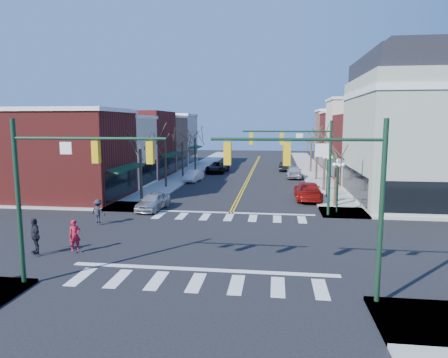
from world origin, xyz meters
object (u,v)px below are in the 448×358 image
(car_left_mid, at_px, (193,176))
(car_left_far, at_px, (217,167))
(lamppost_corner, at_px, (338,176))
(lamppost_midblock, at_px, (327,167))
(pedestrian_dark_b, at_px, (98,211))
(car_right_far, at_px, (286,166))
(pedestrian_dark_a, at_px, (35,236))
(car_right_mid, at_px, (294,172))
(victorian_corner, at_px, (427,127))
(pedestrian_red_a, at_px, (75,235))
(car_right_near, at_px, (308,191))
(car_left_near, at_px, (153,201))

(car_left_mid, distance_m, car_left_far, 9.09)
(lamppost_corner, relative_size, lamppost_midblock, 1.00)
(pedestrian_dark_b, bearing_deg, lamppost_corner, -147.06)
(car_right_far, relative_size, pedestrian_dark_b, 2.57)
(car_right_far, distance_m, pedestrian_dark_a, 42.56)
(car_left_far, xyz_separation_m, car_right_mid, (10.58, -4.42, 0.05))
(victorian_corner, xyz_separation_m, car_left_far, (-21.30, 18.55, -5.89))
(pedestrian_dark_b, bearing_deg, victorian_corner, -140.70)
(victorian_corner, distance_m, pedestrian_dark_a, 31.97)
(victorian_corner, height_order, pedestrian_dark_b, victorian_corner)
(car_right_far, bearing_deg, pedestrian_dark_a, 78.65)
(car_right_far, bearing_deg, pedestrian_red_a, 80.76)
(car_left_far, relative_size, pedestrian_dark_a, 2.92)
(pedestrian_red_a, height_order, pedestrian_dark_a, pedestrian_dark_a)
(lamppost_corner, distance_m, car_right_near, 6.19)
(car_right_near, xyz_separation_m, car_right_mid, (-0.62, 14.60, -0.01))
(lamppost_corner, bearing_deg, pedestrian_dark_b, -161.62)
(car_left_mid, height_order, car_right_mid, car_right_mid)
(lamppost_midblock, distance_m, car_right_near, 2.96)
(car_left_far, bearing_deg, car_right_far, 23.50)
(lamppost_midblock, relative_size, pedestrian_red_a, 2.57)
(victorian_corner, height_order, car_left_far, victorian_corner)
(lamppost_midblock, xyz_separation_m, car_left_near, (-14.60, -7.00, -2.24))
(car_right_near, bearing_deg, lamppost_corner, 107.42)
(pedestrian_red_a, xyz_separation_m, pedestrian_dark_a, (-1.86, -0.70, 0.11))
(victorian_corner, xyz_separation_m, car_left_mid, (-22.90, 9.59, -5.97))
(car_left_near, height_order, pedestrian_dark_b, pedestrian_dark_b)
(car_right_mid, height_order, pedestrian_red_a, pedestrian_red_a)
(car_right_mid, bearing_deg, lamppost_corner, 98.08)
(lamppost_corner, distance_m, car_right_mid, 20.39)
(lamppost_midblock, xyz_separation_m, pedestrian_dark_b, (-16.91, -12.12, -1.99))
(pedestrian_dark_b, bearing_deg, pedestrian_red_a, 117.91)
(lamppost_midblock, bearing_deg, pedestrian_red_a, -130.65)
(car_left_near, bearing_deg, victorian_corner, 22.72)
(victorian_corner, xyz_separation_m, pedestrian_red_a, (-23.80, -17.55, -5.66))
(pedestrian_dark_b, bearing_deg, lamppost_midblock, -129.81)
(car_left_near, height_order, car_right_mid, car_right_mid)
(car_left_near, bearing_deg, pedestrian_dark_b, -107.41)
(car_left_far, relative_size, car_right_near, 0.97)
(car_right_mid, bearing_deg, lamppost_midblock, 101.29)
(lamppost_midblock, height_order, car_left_near, lamppost_midblock)
(lamppost_midblock, bearing_deg, car_left_far, 125.77)
(car_right_mid, height_order, car_right_far, car_right_mid)
(victorian_corner, distance_m, car_left_mid, 25.54)
(car_left_mid, height_order, pedestrian_red_a, pedestrian_red_a)
(car_right_mid, height_order, pedestrian_dark_a, pedestrian_dark_a)
(car_right_near, xyz_separation_m, pedestrian_red_a, (-13.70, -17.08, 0.17))
(pedestrian_dark_a, bearing_deg, car_left_mid, 125.68)
(pedestrian_red_a, relative_size, pedestrian_dark_a, 0.89)
(car_left_near, xyz_separation_m, car_right_mid, (12.18, 20.63, 0.10))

